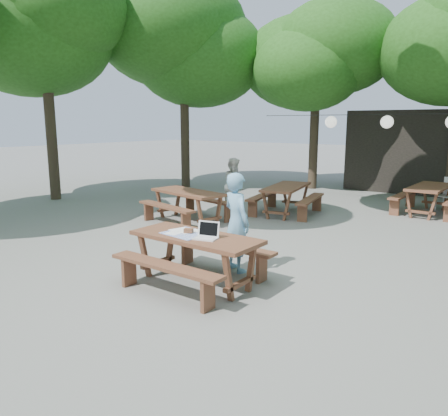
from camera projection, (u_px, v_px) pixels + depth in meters
ground at (281, 266)px, 7.39m from camera, size 80.00×80.00×0.00m
pavilion at (445, 152)px, 15.08m from camera, size 6.00×3.00×2.80m
main_picnic_table at (196, 259)px, 6.50m from camera, size 2.00×1.58×0.75m
picnic_table_nw at (188, 206)px, 10.65m from camera, size 2.16×1.90×0.75m
picnic_table_far_w at (286, 199)px, 11.52m from camera, size 1.93×2.18×0.75m
picnic_table_far_e at (429, 200)px, 11.51m from camera, size 1.61×2.01×0.75m
woman at (237, 222)px, 7.02m from camera, size 0.69×0.59×1.61m
second_person at (234, 185)px, 11.68m from camera, size 0.75×0.85×1.47m
plastic_chair at (447, 201)px, 12.01m from camera, size 0.56×0.56×0.90m
laptop at (207, 234)px, 6.25m from camera, size 0.38×0.33×0.24m
tabletop_clutter at (187, 233)px, 6.54m from camera, size 0.71×0.61×0.08m
paper_lanterns at (388, 122)px, 11.75m from camera, size 9.00×0.34×0.38m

